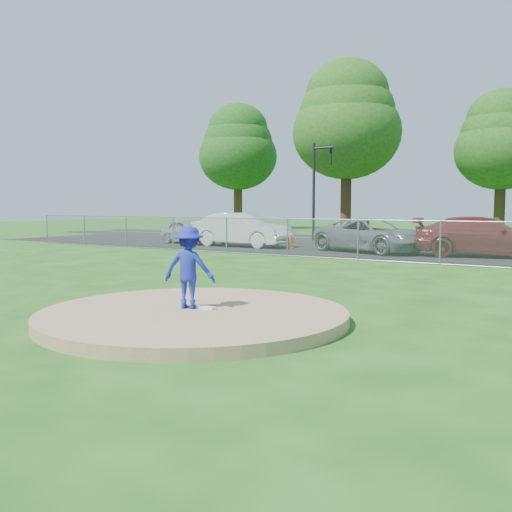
{
  "coord_description": "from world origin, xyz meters",
  "views": [
    {
      "loc": [
        6.29,
        -7.68,
        2.02
      ],
      "look_at": [
        0.0,
        2.0,
        1.0
      ],
      "focal_mm": 40.0,
      "sensor_mm": 36.0,
      "label": 1
    }
  ],
  "objects_px": {
    "tree_center": "(502,139)",
    "traffic_signal_left": "(317,182)",
    "tree_far_left": "(238,147)",
    "pitcher": "(189,267)",
    "parked_car_gray": "(371,235)",
    "tree_left": "(347,119)",
    "parked_car_silver": "(189,232)",
    "parked_car_darkred": "(484,237)",
    "traffic_cone": "(290,241)",
    "parked_car_white": "(242,230)"
  },
  "relations": [
    {
      "from": "tree_center",
      "to": "traffic_signal_left",
      "type": "bearing_deg",
      "value": -122.9
    },
    {
      "from": "tree_far_left",
      "to": "pitcher",
      "type": "xyz_separation_m",
      "value": [
        21.81,
        -32.9,
        -6.13
      ]
    },
    {
      "from": "traffic_signal_left",
      "to": "pitcher",
      "type": "xyz_separation_m",
      "value": [
        8.58,
        -21.9,
        -2.43
      ]
    },
    {
      "from": "pitcher",
      "to": "parked_car_gray",
      "type": "relative_size",
      "value": 0.28
    },
    {
      "from": "tree_left",
      "to": "parked_car_silver",
      "type": "height_order",
      "value": "tree_left"
    },
    {
      "from": "parked_car_silver",
      "to": "tree_left",
      "type": "bearing_deg",
      "value": 9.31
    },
    {
      "from": "tree_far_left",
      "to": "tree_center",
      "type": "relative_size",
      "value": 1.09
    },
    {
      "from": "tree_far_left",
      "to": "parked_car_silver",
      "type": "relative_size",
      "value": 2.85
    },
    {
      "from": "parked_car_darkred",
      "to": "tree_center",
      "type": "bearing_deg",
      "value": -5.46
    },
    {
      "from": "pitcher",
      "to": "parked_car_darkred",
      "type": "relative_size",
      "value": 0.27
    },
    {
      "from": "traffic_cone",
      "to": "parked_car_silver",
      "type": "relative_size",
      "value": 0.17
    },
    {
      "from": "traffic_signal_left",
      "to": "pitcher",
      "type": "height_order",
      "value": "traffic_signal_left"
    },
    {
      "from": "parked_car_white",
      "to": "traffic_signal_left",
      "type": "bearing_deg",
      "value": -8.32
    },
    {
      "from": "tree_left",
      "to": "parked_car_darkred",
      "type": "distance_m",
      "value": 20.98
    },
    {
      "from": "tree_left",
      "to": "traffic_cone",
      "type": "xyz_separation_m",
      "value": [
        3.97,
        -15.22,
        -7.9
      ]
    },
    {
      "from": "parked_car_darkred",
      "to": "traffic_cone",
      "type": "bearing_deg",
      "value": 77.58
    },
    {
      "from": "tree_center",
      "to": "parked_car_silver",
      "type": "distance_m",
      "value": 22.75
    },
    {
      "from": "traffic_signal_left",
      "to": "traffic_cone",
      "type": "distance_m",
      "value": 7.13
    },
    {
      "from": "parked_car_gray",
      "to": "parked_car_darkred",
      "type": "relative_size",
      "value": 0.96
    },
    {
      "from": "parked_car_silver",
      "to": "parked_car_gray",
      "type": "bearing_deg",
      "value": -72.74
    },
    {
      "from": "parked_car_silver",
      "to": "tree_center",
      "type": "bearing_deg",
      "value": -16.25
    },
    {
      "from": "pitcher",
      "to": "parked_car_gray",
      "type": "height_order",
      "value": "pitcher"
    },
    {
      "from": "parked_car_gray",
      "to": "tree_left",
      "type": "bearing_deg",
      "value": 46.48
    },
    {
      "from": "pitcher",
      "to": "parked_car_silver",
      "type": "height_order",
      "value": "pitcher"
    },
    {
      "from": "tree_far_left",
      "to": "parked_car_silver",
      "type": "xyz_separation_m",
      "value": [
        8.86,
        -17.34,
        -6.41
      ]
    },
    {
      "from": "parked_car_silver",
      "to": "parked_car_gray",
      "type": "xyz_separation_m",
      "value": [
        10.2,
        0.0,
        0.08
      ]
    },
    {
      "from": "parked_car_darkred",
      "to": "parked_car_silver",
      "type": "bearing_deg",
      "value": 77.49
    },
    {
      "from": "traffic_cone",
      "to": "tree_far_left",
      "type": "bearing_deg",
      "value": 131.01
    },
    {
      "from": "tree_far_left",
      "to": "parked_car_gray",
      "type": "height_order",
      "value": "tree_far_left"
    },
    {
      "from": "traffic_cone",
      "to": "parked_car_silver",
      "type": "xyz_separation_m",
      "value": [
        -6.11,
        -0.12,
        0.31
      ]
    },
    {
      "from": "tree_far_left",
      "to": "traffic_cone",
      "type": "relative_size",
      "value": 16.3
    },
    {
      "from": "tree_center",
      "to": "parked_car_gray",
      "type": "distance_m",
      "value": 19.31
    },
    {
      "from": "tree_left",
      "to": "tree_center",
      "type": "relative_size",
      "value": 1.27
    },
    {
      "from": "traffic_cone",
      "to": "parked_car_gray",
      "type": "relative_size",
      "value": 0.13
    },
    {
      "from": "traffic_cone",
      "to": "parked_car_gray",
      "type": "bearing_deg",
      "value": -1.63
    },
    {
      "from": "tree_left",
      "to": "pitcher",
      "type": "xyz_separation_m",
      "value": [
        10.81,
        -30.9,
        -7.31
      ]
    },
    {
      "from": "parked_car_gray",
      "to": "parked_car_darkred",
      "type": "xyz_separation_m",
      "value": [
        4.56,
        0.32,
        0.06
      ]
    },
    {
      "from": "pitcher",
      "to": "parked_car_white",
      "type": "xyz_separation_m",
      "value": [
        -9.4,
        15.35,
        -0.09
      ]
    },
    {
      "from": "traffic_signal_left",
      "to": "parked_car_darkred",
      "type": "relative_size",
      "value": 1.03
    },
    {
      "from": "tree_left",
      "to": "parked_car_darkred",
      "type": "bearing_deg",
      "value": -49.96
    },
    {
      "from": "traffic_cone",
      "to": "parked_car_silver",
      "type": "height_order",
      "value": "parked_car_silver"
    },
    {
      "from": "traffic_signal_left",
      "to": "traffic_cone",
      "type": "bearing_deg",
      "value": -74.42
    },
    {
      "from": "traffic_signal_left",
      "to": "parked_car_darkred",
      "type": "bearing_deg",
      "value": -30.1
    },
    {
      "from": "parked_car_gray",
      "to": "traffic_cone",
      "type": "bearing_deg",
      "value": 107.11
    },
    {
      "from": "traffic_signal_left",
      "to": "parked_car_darkred",
      "type": "distance_m",
      "value": 12.27
    },
    {
      "from": "traffic_signal_left",
      "to": "parked_car_silver",
      "type": "height_order",
      "value": "traffic_signal_left"
    },
    {
      "from": "tree_left",
      "to": "tree_center",
      "type": "distance_m",
      "value": 10.59
    },
    {
      "from": "tree_center",
      "to": "parked_car_darkred",
      "type": "relative_size",
      "value": 1.81
    },
    {
      "from": "parked_car_white",
      "to": "tree_center",
      "type": "bearing_deg",
      "value": -25.99
    },
    {
      "from": "tree_far_left",
      "to": "pitcher",
      "type": "distance_m",
      "value": 39.95
    }
  ]
}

